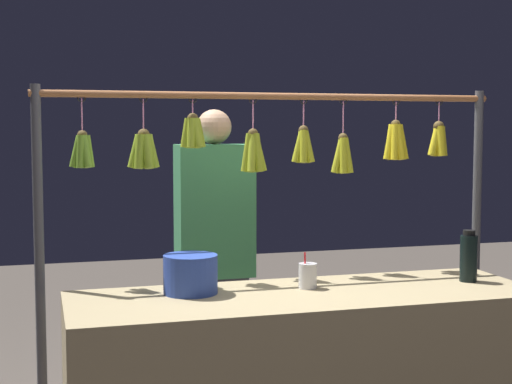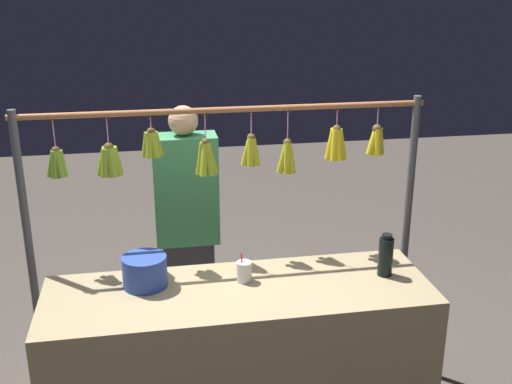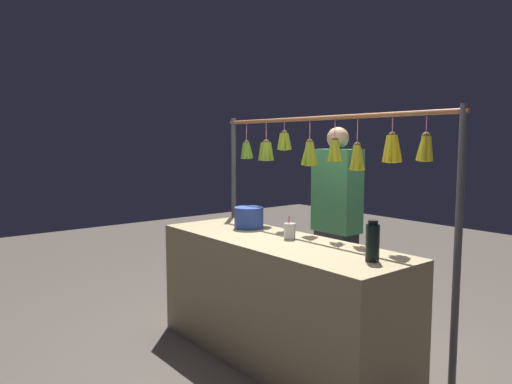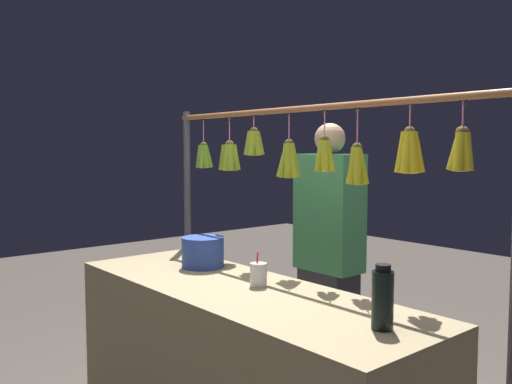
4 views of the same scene
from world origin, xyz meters
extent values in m
cylinder|color=#4C4C51|center=(-1.09, -0.43, 0.88)|extent=(0.04, 0.04, 1.75)
cylinder|color=#4C4C51|center=(1.09, -0.43, 0.88)|extent=(0.04, 0.04, 1.75)
cylinder|color=#9E6038|center=(0.00, -0.43, 1.71)|extent=(2.23, 0.03, 0.03)
torus|color=black|center=(-0.86, -0.43, 1.69)|extent=(0.04, 0.01, 0.04)
cylinder|color=pink|center=(-0.86, -0.43, 1.63)|extent=(0.01, 0.01, 0.12)
sphere|color=brown|center=(-0.86, -0.43, 1.57)|extent=(0.05, 0.05, 0.05)
cylinder|color=gold|center=(-0.84, -0.42, 1.50)|extent=(0.08, 0.05, 0.16)
cylinder|color=gold|center=(-0.86, -0.41, 1.50)|extent=(0.04, 0.06, 0.15)
cylinder|color=gold|center=(-0.88, -0.43, 1.50)|extent=(0.06, 0.04, 0.15)
cylinder|color=gold|center=(-0.86, -0.45, 1.50)|extent=(0.04, 0.06, 0.15)
torus|color=black|center=(-0.62, -0.43, 1.69)|extent=(0.04, 0.01, 0.04)
cylinder|color=pink|center=(-0.62, -0.43, 1.64)|extent=(0.01, 0.01, 0.11)
sphere|color=brown|center=(-0.62, -0.43, 1.58)|extent=(0.05, 0.05, 0.05)
cylinder|color=yellow|center=(-0.59, -0.42, 1.49)|extent=(0.07, 0.04, 0.18)
cylinder|color=yellow|center=(-0.60, -0.40, 1.49)|extent=(0.05, 0.06, 0.18)
cylinder|color=yellow|center=(-0.63, -0.40, 1.49)|extent=(0.05, 0.07, 0.18)
cylinder|color=yellow|center=(-0.65, -0.41, 1.49)|extent=(0.06, 0.05, 0.18)
cylinder|color=yellow|center=(-0.65, -0.44, 1.49)|extent=(0.07, 0.05, 0.18)
cylinder|color=yellow|center=(-0.63, -0.46, 1.49)|extent=(0.04, 0.06, 0.18)
cylinder|color=yellow|center=(-0.60, -0.45, 1.49)|extent=(0.05, 0.06, 0.18)
torus|color=black|center=(-0.34, -0.43, 1.69)|extent=(0.04, 0.01, 0.04)
cylinder|color=pink|center=(-0.34, -0.43, 1.60)|extent=(0.01, 0.01, 0.18)
sphere|color=brown|center=(-0.34, -0.43, 1.51)|extent=(0.05, 0.05, 0.05)
cylinder|color=gold|center=(-0.32, -0.43, 1.43)|extent=(0.08, 0.04, 0.18)
cylinder|color=gold|center=(-0.34, -0.41, 1.43)|extent=(0.04, 0.06, 0.18)
cylinder|color=gold|center=(-0.36, -0.41, 1.43)|extent=(0.06, 0.06, 0.18)
cylinder|color=gold|center=(-0.36, -0.44, 1.43)|extent=(0.06, 0.06, 0.18)
cylinder|color=gold|center=(-0.33, -0.45, 1.43)|extent=(0.05, 0.07, 0.18)
torus|color=black|center=(-0.14, -0.43, 1.69)|extent=(0.04, 0.01, 0.04)
cylinder|color=pink|center=(-0.14, -0.43, 1.62)|extent=(0.01, 0.01, 0.14)
sphere|color=brown|center=(-0.14, -0.43, 1.55)|extent=(0.05, 0.05, 0.05)
cylinder|color=gold|center=(-0.12, -0.43, 1.47)|extent=(0.07, 0.04, 0.16)
cylinder|color=gold|center=(-0.13, -0.41, 1.47)|extent=(0.04, 0.06, 0.16)
cylinder|color=gold|center=(-0.15, -0.41, 1.47)|extent=(0.06, 0.06, 0.16)
cylinder|color=gold|center=(-0.16, -0.44, 1.47)|extent=(0.06, 0.05, 0.16)
cylinder|color=gold|center=(-0.13, -0.45, 1.47)|extent=(0.04, 0.06, 0.16)
torus|color=black|center=(0.11, -0.43, 1.69)|extent=(0.04, 0.02, 0.04)
cylinder|color=pink|center=(0.11, -0.43, 1.61)|extent=(0.01, 0.01, 0.15)
sphere|color=brown|center=(0.11, -0.43, 1.54)|extent=(0.05, 0.05, 0.05)
cylinder|color=#A1B326|center=(0.14, -0.43, 1.45)|extent=(0.06, 0.04, 0.18)
cylinder|color=#A1B326|center=(0.12, -0.40, 1.45)|extent=(0.06, 0.08, 0.19)
cylinder|color=#A1B326|center=(0.10, -0.40, 1.45)|extent=(0.05, 0.06, 0.19)
cylinder|color=#A1B326|center=(0.09, -0.42, 1.45)|extent=(0.08, 0.04, 0.18)
cylinder|color=#A1B326|center=(0.10, -0.45, 1.45)|extent=(0.05, 0.07, 0.19)
cylinder|color=#A1B326|center=(0.13, -0.45, 1.45)|extent=(0.05, 0.06, 0.18)
torus|color=black|center=(0.40, -0.43, 1.69)|extent=(0.04, 0.01, 0.04)
cylinder|color=pink|center=(0.40, -0.43, 1.65)|extent=(0.01, 0.01, 0.09)
sphere|color=brown|center=(0.40, -0.43, 1.61)|extent=(0.05, 0.05, 0.05)
cylinder|color=#98B027|center=(0.43, -0.43, 1.54)|extent=(0.06, 0.04, 0.14)
cylinder|color=#98B027|center=(0.41, -0.40, 1.54)|extent=(0.05, 0.06, 0.14)
cylinder|color=#98B027|center=(0.39, -0.40, 1.54)|extent=(0.06, 0.07, 0.14)
cylinder|color=#98B027|center=(0.37, -0.43, 1.54)|extent=(0.06, 0.04, 0.14)
cylinder|color=#98B027|center=(0.38, -0.45, 1.54)|extent=(0.05, 0.06, 0.14)
cylinder|color=#98B027|center=(0.42, -0.45, 1.54)|extent=(0.06, 0.07, 0.14)
torus|color=black|center=(0.62, -0.43, 1.69)|extent=(0.04, 0.01, 0.04)
cylinder|color=pink|center=(0.62, -0.43, 1.61)|extent=(0.01, 0.01, 0.16)
sphere|color=brown|center=(0.62, -0.43, 1.53)|extent=(0.05, 0.05, 0.05)
cylinder|color=#8CAC29|center=(0.66, -0.43, 1.46)|extent=(0.08, 0.04, 0.16)
cylinder|color=#8CAC29|center=(0.65, -0.40, 1.46)|extent=(0.06, 0.06, 0.16)
cylinder|color=#8CAC29|center=(0.61, -0.39, 1.46)|extent=(0.05, 0.07, 0.16)
cylinder|color=#8CAC29|center=(0.59, -0.41, 1.46)|extent=(0.07, 0.06, 0.16)
cylinder|color=#8CAC29|center=(0.59, -0.44, 1.46)|extent=(0.07, 0.05, 0.16)
cylinder|color=#8CAC29|center=(0.62, -0.46, 1.46)|extent=(0.04, 0.06, 0.16)
cylinder|color=#8CAC29|center=(0.65, -0.45, 1.46)|extent=(0.06, 0.06, 0.16)
torus|color=black|center=(0.89, -0.43, 1.69)|extent=(0.04, 0.01, 0.04)
cylinder|color=pink|center=(0.89, -0.43, 1.61)|extent=(0.01, 0.01, 0.16)
sphere|color=brown|center=(0.89, -0.43, 1.53)|extent=(0.04, 0.04, 0.04)
cylinder|color=#71A32C|center=(0.92, -0.43, 1.46)|extent=(0.07, 0.04, 0.15)
cylinder|color=#71A32C|center=(0.90, -0.40, 1.46)|extent=(0.04, 0.05, 0.15)
cylinder|color=#71A32C|center=(0.88, -0.40, 1.46)|extent=(0.05, 0.06, 0.15)
cylinder|color=#71A32C|center=(0.87, -0.42, 1.46)|extent=(0.05, 0.04, 0.15)
cylinder|color=#71A32C|center=(0.88, -0.45, 1.46)|extent=(0.05, 0.06, 0.15)
cylinder|color=#71A32C|center=(0.90, -0.45, 1.46)|extent=(0.05, 0.06, 0.15)
cylinder|color=black|center=(-0.80, -0.02, 0.97)|extent=(0.08, 0.08, 0.21)
cylinder|color=black|center=(-0.80, -0.02, 1.09)|extent=(0.06, 0.06, 0.02)
cylinder|color=#2C47A8|center=(0.47, -0.13, 0.95)|extent=(0.23, 0.23, 0.17)
cylinder|color=silver|center=(-0.04, -0.09, 0.92)|extent=(0.08, 0.08, 0.11)
cylinder|color=red|center=(-0.03, -0.09, 0.94)|extent=(0.01, 0.02, 0.16)
cube|color=#2D2D38|center=(0.20, -0.85, 0.39)|extent=(0.32, 0.21, 0.79)
cube|color=#3F8C59|center=(0.20, -0.85, 1.13)|extent=(0.39, 0.21, 0.69)
sphere|color=tan|center=(0.20, -0.85, 1.57)|extent=(0.18, 0.18, 0.18)
camera|label=1|loc=(1.08, 2.98, 1.56)|focal=52.97mm
camera|label=2|loc=(0.42, 2.82, 2.39)|focal=43.54mm
camera|label=3|loc=(-2.46, 2.16, 1.54)|focal=33.62mm
camera|label=4|loc=(-1.96, 1.56, 1.51)|focal=38.35mm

